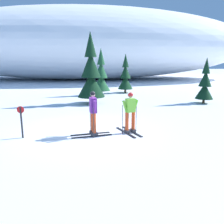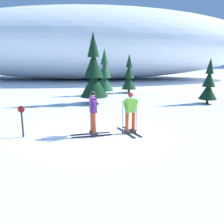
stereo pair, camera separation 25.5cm
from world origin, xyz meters
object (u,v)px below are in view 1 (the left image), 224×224
skier_purple_jacket (93,113)px  pine_tree_center_right (125,77)px  pine_tree_far_left (91,74)px  skier_lime_jacket (130,112)px  pine_tree_far_right (205,84)px  pine_tree_center_left (101,76)px  trail_marker_post (21,120)px

skier_purple_jacket → pine_tree_center_right: pine_tree_center_right is taller
skier_purple_jacket → pine_tree_far_left: size_ratio=0.38×
skier_lime_jacket → pine_tree_far_right: 8.93m
skier_lime_jacket → pine_tree_center_left: bearing=96.0°
pine_tree_far_left → skier_lime_jacket: bearing=-74.8°
pine_tree_far_right → trail_marker_post: (-10.42, -6.95, -0.59)m
skier_purple_jacket → skier_lime_jacket: skier_purple_jacket is taller
pine_tree_center_right → skier_purple_jacket: bearing=-102.2°
skier_purple_jacket → pine_tree_far_left: bearing=92.4°
pine_tree_far_right → skier_lime_jacket: bearing=-132.9°
pine_tree_center_left → pine_tree_far_right: size_ratio=1.24×
pine_tree_far_left → pine_tree_center_right: pine_tree_far_left is taller
pine_tree_far_right → skier_purple_jacket: bearing=-138.4°
trail_marker_post → pine_tree_far_right: bearing=33.7°
pine_tree_center_right → pine_tree_far_left: bearing=-119.3°
skier_lime_jacket → trail_marker_post: 4.37m
skier_lime_jacket → pine_tree_center_right: pine_tree_center_right is taller
skier_lime_jacket → pine_tree_far_left: 7.13m
trail_marker_post → skier_lime_jacket: bearing=5.4°
skier_purple_jacket → trail_marker_post: size_ratio=1.42×
skier_purple_jacket → pine_tree_center_left: pine_tree_center_left is taller
skier_lime_jacket → pine_tree_center_left: size_ratio=0.44×
skier_lime_jacket → pine_tree_center_left: (-1.12, 10.72, 0.74)m
pine_tree_center_left → trail_marker_post: 11.62m
pine_tree_far_right → trail_marker_post: size_ratio=2.45×
pine_tree_center_right → trail_marker_post: bearing=-113.7°
pine_tree_far_left → pine_tree_center_left: bearing=79.6°
skier_purple_jacket → pine_tree_far_left: pine_tree_far_left is taller
pine_tree_far_right → trail_marker_post: bearing=-146.3°
pine_tree_center_right → pine_tree_center_left: bearing=-149.4°
pine_tree_far_left → pine_tree_far_right: bearing=-1.8°
pine_tree_far_right → pine_tree_center_right: bearing=132.2°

